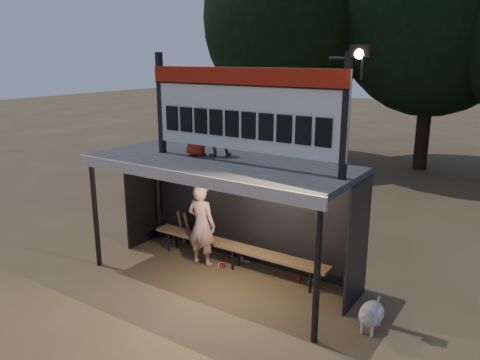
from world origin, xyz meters
name	(u,v)px	position (x,y,z in m)	size (l,w,h in m)	color
ground	(220,278)	(0.00, 0.00, 0.00)	(80.00, 80.00, 0.00)	brown
player	(202,225)	(-0.66, 0.30, 0.86)	(0.62, 0.41, 1.71)	white
child_a	(217,126)	(-0.28, 0.34, 2.88)	(0.54, 0.42, 1.12)	slate
child_b	(196,129)	(-0.59, 0.12, 2.83)	(0.50, 0.33, 1.02)	#A02618
dugout_shelter	(227,183)	(0.00, 0.24, 1.85)	(5.10, 2.08, 2.32)	#3C3C3E
scoreboard_assembly	(244,107)	(0.56, -0.01, 3.32)	(4.10, 0.27, 1.99)	black
bench	(236,248)	(0.00, 0.55, 0.43)	(4.00, 0.35, 0.48)	#976E47
tree_left	(288,19)	(-4.00, 10.00, 5.51)	(6.46, 6.46, 9.27)	black
dog	(371,314)	(3.00, -0.15, 0.28)	(0.36, 0.81, 0.49)	beige
bats	(192,230)	(-1.36, 0.82, 0.43)	(0.67, 0.35, 0.84)	#9F7B4A
litter	(252,267)	(0.28, 0.69, 0.04)	(2.05, 0.59, 0.08)	#A81C1F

